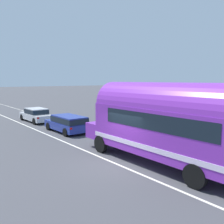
{
  "coord_description": "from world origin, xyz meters",
  "views": [
    {
      "loc": [
        -7.61,
        -9.34,
        4.24
      ],
      "look_at": [
        1.59,
        2.41,
        2.29
      ],
      "focal_mm": 39.51,
      "sensor_mm": 36.0,
      "label": 1
    }
  ],
  "objects": [
    {
      "name": "painted_bus",
      "position": [
        1.79,
        -1.88,
        2.3
      ],
      "size": [
        2.68,
        10.8,
        4.12
      ],
      "color": "purple",
      "rests_on": "ground"
    },
    {
      "name": "car_second",
      "position": [
        1.65,
        15.1,
        0.74
      ],
      "size": [
        2.02,
        4.81,
        1.37
      ],
      "color": "silver",
      "rests_on": "ground"
    },
    {
      "name": "lane_markings",
      "position": [
        1.64,
        12.0,
        0.0
      ],
      "size": [
        3.68,
        80.0,
        0.01
      ],
      "color": "silver",
      "rests_on": "ground"
    },
    {
      "name": "car_lead",
      "position": [
        1.73,
        8.45,
        0.8
      ],
      "size": [
        2.01,
        4.52,
        1.37
      ],
      "color": "navy",
      "rests_on": "ground"
    },
    {
      "name": "ground_plane",
      "position": [
        0.0,
        0.0,
        0.0
      ],
      "size": [
        300.0,
        300.0,
        0.0
      ],
      "primitive_type": "plane",
      "color": "#424247"
    }
  ]
}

